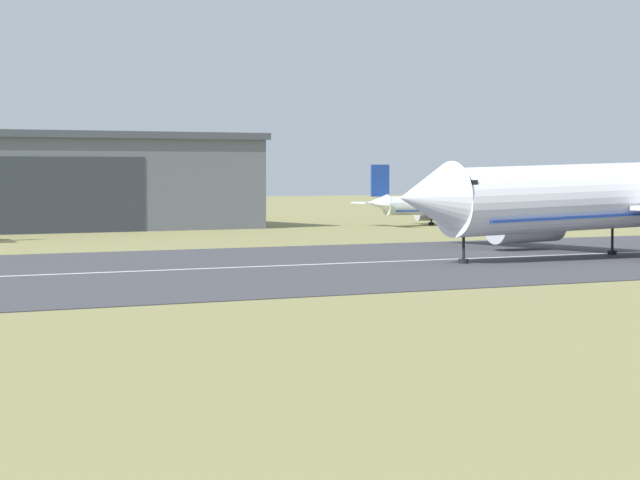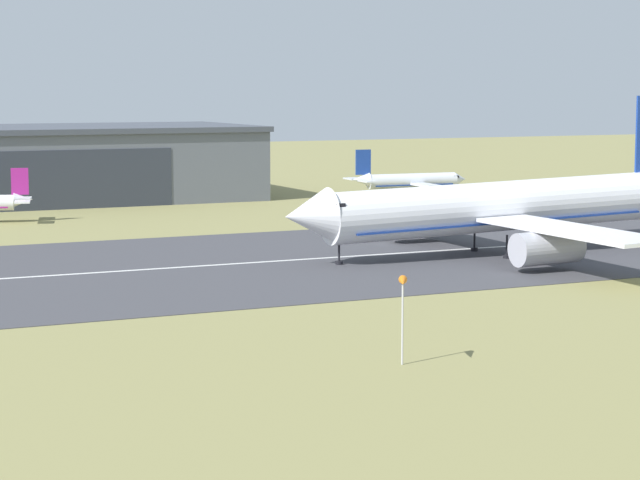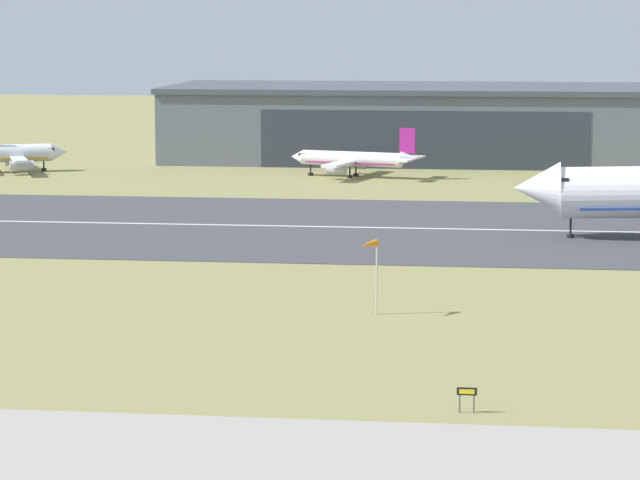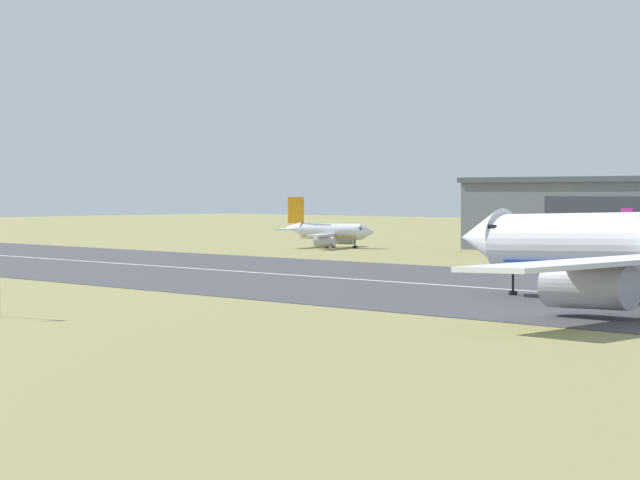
% 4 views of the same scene
% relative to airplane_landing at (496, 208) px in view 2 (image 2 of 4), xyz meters
% --- Properties ---
extents(ground_plane, '(698.77, 698.77, 0.00)m').
position_rel_airplane_landing_xyz_m(ground_plane, '(-43.92, -58.45, -5.37)').
color(ground_plane, olive).
extents(runway_strip, '(458.77, 53.07, 0.06)m').
position_rel_airplane_landing_xyz_m(runway_strip, '(-43.92, 5.48, -5.34)').
color(runway_strip, '#3D3D42').
rests_on(runway_strip, ground_plane).
extents(runway_centreline, '(412.89, 0.70, 0.01)m').
position_rel_airplane_landing_xyz_m(runway_centreline, '(-43.92, 5.48, -5.31)').
color(runway_centreline, silver).
rests_on(runway_centreline, runway_strip).
extents(airplane_landing, '(53.89, 57.49, 18.19)m').
position_rel_airplane_landing_xyz_m(airplane_landing, '(0.00, 0.00, 0.00)').
color(airplane_landing, white).
rests_on(airplane_landing, ground_plane).
extents(airplane_parked_centre, '(22.24, 17.00, 8.50)m').
position_rel_airplane_landing_xyz_m(airplane_parked_centre, '(28.91, 71.36, -2.62)').
color(airplane_parked_centre, silver).
rests_on(airplane_parked_centre, ground_plane).
extents(windsock_pole, '(1.55, 2.24, 6.31)m').
position_rel_airplane_landing_xyz_m(windsock_pole, '(-38.18, -46.67, 0.24)').
color(windsock_pole, '#B7B7BC').
rests_on(windsock_pole, ground_plane).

